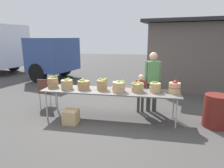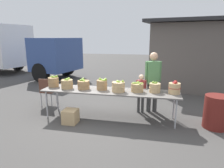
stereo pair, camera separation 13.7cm
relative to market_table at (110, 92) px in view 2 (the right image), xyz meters
The scene contains 17 objects.
ground_plane 0.72m from the market_table, ahead, with size 40.00×40.00×0.00m, color #474442.
market_table is the anchor object (origin of this frame).
apple_basket_green_0 1.61m from the market_table, behind, with size 0.30×0.30×0.31m.
apple_basket_green_1 1.16m from the market_table, behind, with size 0.33×0.33×0.29m.
apple_basket_green_2 0.72m from the market_table, behind, with size 0.33×0.33×0.28m.
apple_basket_green_3 0.27m from the market_table, 169.78° to the left, with size 0.29×0.29×0.31m.
apple_basket_green_4 0.30m from the market_table, 13.12° to the right, with size 0.34×0.34×0.30m.
apple_basket_green_5 0.72m from the market_table, ahead, with size 0.32×0.32×0.25m.
apple_basket_green_6 1.14m from the market_table, ahead, with size 0.29×0.29×0.28m.
apple_basket_red_0 1.60m from the market_table, ahead, with size 0.30×0.30×0.32m.
vendor_adult 1.31m from the market_table, 33.55° to the left, with size 0.44×0.27×1.69m.
child_customer 0.96m from the market_table, 36.74° to the left, with size 0.29×0.16×1.09m.
box_truck 8.99m from the market_table, 144.28° to the left, with size 7.99×3.89×2.75m.
food_kiosk 4.73m from the market_table, 56.67° to the left, with size 4.00×3.53×2.74m.
folding_chair 2.18m from the market_table, 165.07° to the left, with size 0.41×0.41×0.86m.
trash_barrel 2.58m from the market_table, ahead, with size 0.56×0.56×0.78m, color maroon.
produce_crate 1.15m from the market_table, 149.32° to the right, with size 0.34×0.34×0.34m, color tan.
Camera 2 is at (1.10, -4.75, 2.07)m, focal length 31.63 mm.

